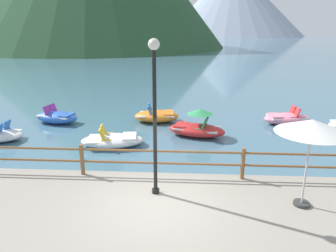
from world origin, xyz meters
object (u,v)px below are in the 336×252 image
object	(u,v)px
pedal_boat_0	(57,117)
pedal_boat_3	(197,127)
beach_umbrella	(312,127)
lamp_post	(155,105)
pedal_boat_6	(287,118)
pedal_boat_2	(157,116)
pedal_boat_5	(113,140)

from	to	relation	value
pedal_boat_0	pedal_boat_3	world-z (taller)	pedal_boat_3
beach_umbrella	pedal_boat_3	bearing A→B (deg)	111.39
lamp_post	pedal_boat_3	xyz separation A→B (m)	(1.24, 5.93, -2.43)
pedal_boat_3	pedal_boat_6	size ratio (longest dim) A/B	1.11
pedal_boat_2	pedal_boat_3	distance (m)	2.91
pedal_boat_0	pedal_boat_3	bearing A→B (deg)	-12.81
pedal_boat_3	pedal_boat_6	bearing A→B (deg)	25.25
lamp_post	pedal_boat_2	xyz separation A→B (m)	(-0.73, 8.07, -2.53)
pedal_boat_2	lamp_post	bearing A→B (deg)	-84.81
pedal_boat_5	lamp_post	bearing A→B (deg)	-63.85
lamp_post	pedal_boat_6	size ratio (longest dim) A/B	1.64
pedal_boat_2	pedal_boat_6	bearing A→B (deg)	-0.16
pedal_boat_2	pedal_boat_3	bearing A→B (deg)	-47.27
pedal_boat_2	pedal_boat_6	world-z (taller)	pedal_boat_2
pedal_boat_5	pedal_boat_6	distance (m)	8.71
pedal_boat_0	pedal_boat_3	size ratio (longest dim) A/B	0.90
pedal_boat_0	pedal_boat_5	distance (m)	4.65
pedal_boat_6	beach_umbrella	bearing A→B (deg)	-103.50
pedal_boat_3	pedal_boat_5	size ratio (longest dim) A/B	1.02
pedal_boat_0	pedal_boat_6	world-z (taller)	pedal_boat_0
beach_umbrella	pedal_boat_5	size ratio (longest dim) A/B	0.83
pedal_boat_2	pedal_boat_3	size ratio (longest dim) A/B	0.85
lamp_post	pedal_boat_0	size ratio (longest dim) A/B	1.64
lamp_post	pedal_boat_0	distance (m)	9.77
pedal_boat_2	pedal_boat_3	world-z (taller)	pedal_boat_3
beach_umbrella	pedal_boat_6	size ratio (longest dim) A/B	0.91
beach_umbrella	pedal_boat_0	xyz separation A→B (m)	(-9.44, 7.90, -2.14)
lamp_post	pedal_boat_3	distance (m)	6.52
beach_umbrella	lamp_post	bearing A→B (deg)	173.98
pedal_boat_3	pedal_boat_5	bearing A→B (deg)	-157.15
beach_umbrella	pedal_boat_2	world-z (taller)	beach_umbrella
pedal_boat_0	pedal_boat_2	bearing A→B (deg)	6.36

